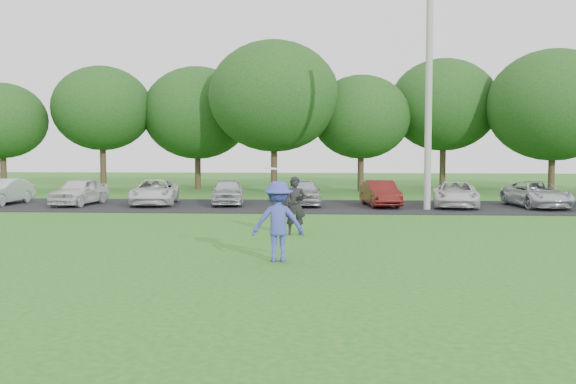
# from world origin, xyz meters

# --- Properties ---
(ground) EXTENTS (100.00, 100.00, 0.00)m
(ground) POSITION_xyz_m (0.00, 0.00, 0.00)
(ground) COLOR #22621C
(ground) RESTS_ON ground
(parking_lot) EXTENTS (32.00, 6.50, 0.03)m
(parking_lot) POSITION_xyz_m (0.00, 13.00, 0.01)
(parking_lot) COLOR black
(parking_lot) RESTS_ON ground
(utility_pole) EXTENTS (0.28, 0.28, 10.13)m
(utility_pole) POSITION_xyz_m (5.21, 11.72, 5.06)
(utility_pole) COLOR #999894
(utility_pole) RESTS_ON ground
(frisbee_player) EXTENTS (1.23, 0.77, 2.15)m
(frisbee_player) POSITION_xyz_m (0.04, -0.53, 0.91)
(frisbee_player) COLOR #3A42A5
(frisbee_player) RESTS_ON ground
(camera_bystander) EXTENTS (0.65, 0.45, 1.73)m
(camera_bystander) POSITION_xyz_m (0.19, 3.94, 0.87)
(camera_bystander) COLOR black
(camera_bystander) RESTS_ON ground
(parked_cars) EXTENTS (28.30, 4.48, 1.21)m
(parked_cars) POSITION_xyz_m (1.01, 13.08, 0.60)
(parked_cars) COLOR silver
(parked_cars) RESTS_ON parking_lot
(tree_row) EXTENTS (42.39, 9.85, 8.64)m
(tree_row) POSITION_xyz_m (1.51, 22.76, 4.91)
(tree_row) COLOR #38281C
(tree_row) RESTS_ON ground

